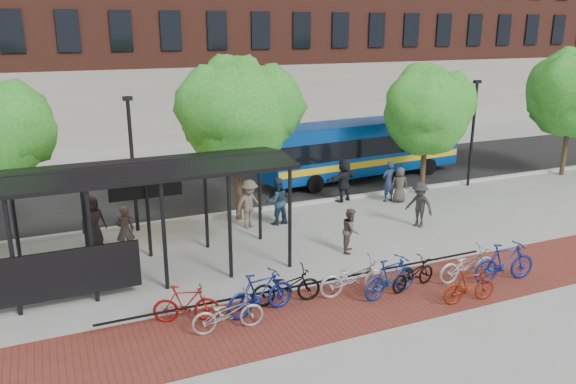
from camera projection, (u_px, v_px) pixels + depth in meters
name	position (u px, v px, depth m)	size (l,w,h in m)	color
ground	(343.00, 235.00, 21.10)	(160.00, 160.00, 0.00)	#9E9E99
asphalt_street	(266.00, 183.00, 28.14)	(160.00, 8.00, 0.01)	black
curb	(299.00, 204.00, 24.60)	(160.00, 0.25, 0.12)	#B7B7B2
brick_strip	(366.00, 302.00, 15.94)	(24.00, 3.00, 0.01)	maroon
bike_rack_rail	(311.00, 297.00, 16.23)	(12.00, 0.05, 0.95)	black
bus_shelter	(114.00, 185.00, 16.72)	(10.60, 3.07, 3.60)	black
tree_b	(238.00, 109.00, 21.67)	(5.15, 4.20, 6.47)	#382619
tree_c	(428.00, 107.00, 25.23)	(4.66, 3.80, 5.92)	#382619
tree_d	(574.00, 89.00, 28.56)	(5.39, 4.40, 6.55)	#382619
lamp_post_left	(132.00, 161.00, 20.81)	(0.35, 0.20, 5.12)	black
lamp_post_right	(473.00, 130.00, 26.93)	(0.35, 0.20, 5.12)	black
bus	(362.00, 146.00, 28.60)	(11.12, 3.39, 2.96)	navy
bike_1	(186.00, 304.00, 14.75)	(0.50, 1.75, 1.05)	maroon
bike_2	(228.00, 313.00, 14.34)	(0.66, 1.89, 0.99)	#A0A0A3
bike_3	(260.00, 293.00, 15.15)	(0.58, 2.05, 1.23)	navy
bike_4	(286.00, 286.00, 15.75)	(0.70, 2.02, 1.06)	black
bike_6	(354.00, 277.00, 16.25)	(0.74, 2.12, 1.11)	#AFAFB2
bike_7	(391.00, 277.00, 16.18)	(0.56, 1.97, 1.18)	navy
bike_8	(413.00, 274.00, 16.69)	(0.60, 1.73, 0.91)	black
bike_9	(470.00, 286.00, 15.81)	(0.48, 1.68, 1.01)	maroon
bike_10	(467.00, 264.00, 17.19)	(0.70, 2.02, 1.06)	#B9BABC
bike_11	(505.00, 262.00, 17.11)	(0.59, 2.08, 1.25)	navy
pedestrian_0	(93.00, 221.00, 19.86)	(0.90, 0.58, 1.83)	black
pedestrian_1	(125.00, 230.00, 19.09)	(0.63, 0.42, 1.74)	#3A332E
pedestrian_2	(277.00, 201.00, 22.04)	(0.92, 0.72, 1.90)	#22374F
pedestrian_3	(249.00, 204.00, 21.61)	(1.25, 0.72, 1.93)	brown
pedestrian_4	(279.00, 202.00, 22.19)	(1.01, 0.42, 1.72)	#262626
pedestrian_5	(344.00, 180.00, 24.97)	(1.81, 0.58, 1.96)	black
pedestrian_6	(399.00, 185.00, 24.88)	(0.78, 0.51, 1.60)	#403833
pedestrian_7	(389.00, 181.00, 24.94)	(0.67, 0.44, 1.84)	#1E2B48
pedestrian_8	(351.00, 230.00, 19.35)	(0.76, 0.59, 1.56)	brown
pedestrian_9	(419.00, 205.00, 21.76)	(1.15, 0.66, 1.78)	#282828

